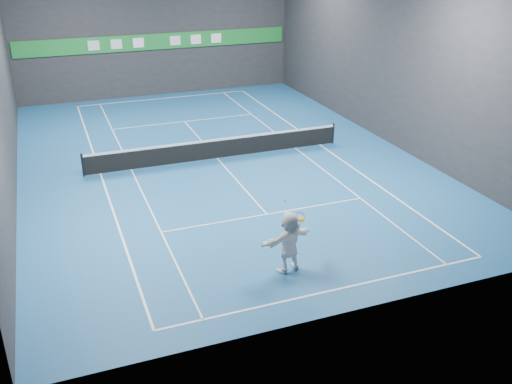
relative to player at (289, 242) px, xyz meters
name	(u,v)px	position (x,y,z in m)	size (l,w,h in m)	color
ground	(217,159)	(0.83, 10.33, -1.02)	(26.00, 26.00, 0.00)	#185086
wall_back	(156,26)	(0.83, 23.33, 3.48)	(18.00, 0.10, 9.00)	#27272A
wall_front	(365,164)	(0.83, -2.67, 3.48)	(18.00, 0.10, 9.00)	#27272A
wall_right	(388,51)	(9.83, 10.33, 3.48)	(0.10, 26.00, 9.00)	#27272A
baseline_near	(334,290)	(0.83, -1.56, -1.02)	(10.98, 0.08, 0.01)	white
baseline_far	(164,98)	(0.83, 22.22, -1.02)	(10.98, 0.08, 0.01)	white
sideline_doubles_left	(101,174)	(-4.66, 10.33, -1.02)	(0.08, 23.78, 0.01)	white
sideline_doubles_right	(320,145)	(6.32, 10.33, -1.02)	(0.08, 23.78, 0.01)	white
sideline_singles_left	(131,170)	(-3.28, 10.33, -1.02)	(0.06, 23.78, 0.01)	white
sideline_singles_right	(296,148)	(4.94, 10.33, -1.02)	(0.06, 23.78, 0.01)	white
service_line_near	(267,214)	(0.83, 3.93, -1.02)	(8.23, 0.06, 0.01)	white
service_line_far	(185,121)	(0.83, 16.73, -1.02)	(8.23, 0.06, 0.01)	white
center_service_line	(217,159)	(0.83, 10.33, -1.02)	(0.06, 12.80, 0.01)	white
player	(289,242)	(0.00, 0.00, 0.00)	(1.89, 0.60, 2.04)	white
tennis_ball	(285,201)	(-0.17, 0.00, 1.45)	(0.06, 0.06, 0.06)	#D6F929
tennis_net	(217,148)	(0.83, 10.33, -0.48)	(12.50, 0.10, 1.07)	black
sponsor_banner	(157,42)	(0.83, 23.27, 2.48)	(17.64, 0.11, 1.00)	#1C812F
tennis_racket	(300,219)	(0.38, 0.05, 0.72)	(0.44, 0.34, 0.71)	#B51813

